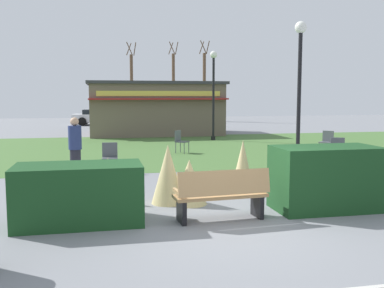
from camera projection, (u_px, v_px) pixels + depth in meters
name	position (u px, v px, depth m)	size (l,w,h in m)	color
ground_plane	(232.00, 228.00, 7.55)	(80.00, 80.00, 0.00)	slate
lawn_patch	(152.00, 149.00, 18.92)	(36.00, 12.00, 0.01)	#446B33
park_bench	(222.00, 195.00, 7.95)	(1.73, 0.65, 0.95)	tan
hedge_left	(79.00, 194.00, 7.78)	(2.19, 1.10, 1.05)	#19421E
hedge_right	(326.00, 178.00, 8.74)	(2.04, 1.10, 1.26)	#19421E
ornamental_grass_behind_left	(108.00, 180.00, 9.38)	(0.53, 0.53, 0.96)	#D1BC7F
ornamental_grass_behind_right	(168.00, 174.00, 9.25)	(0.70, 0.70, 1.24)	#D1BC7F
ornamental_grass_behind_center	(243.00, 167.00, 10.15)	(0.57, 0.57, 1.24)	#D1BC7F
ornamental_grass_behind_far	(189.00, 182.00, 9.19)	(0.73, 0.73, 0.94)	#D1BC7F
lamppost_mid	(300.00, 77.00, 13.47)	(0.36, 0.36, 4.48)	black
lamppost_far	(213.00, 85.00, 22.28)	(0.36, 0.36, 4.48)	black
food_kiosk	(155.00, 108.00, 26.15)	(7.74, 5.17, 3.05)	#6B5B4C
cafe_chair_west	(110.00, 155.00, 12.87)	(0.46, 0.46, 0.89)	#4C5156
cafe_chair_east	(327.00, 140.00, 17.24)	(0.62, 0.62, 0.89)	#4C5156
cafe_chair_center	(180.00, 140.00, 17.44)	(0.62, 0.62, 0.89)	#4C5156
cafe_chair_north	(338.00, 149.00, 14.41)	(0.57, 0.57, 0.89)	#4C5156
person_strolling	(75.00, 149.00, 11.61)	(0.34, 0.34, 1.69)	#23232D
parked_car_west_slot	(100.00, 117.00, 34.24)	(4.35, 2.36, 1.20)	silver
parked_car_center_slot	(167.00, 116.00, 35.31)	(4.26, 2.18, 1.20)	#2D6638
tree_left_bg	(173.00, 85.00, 40.89)	(0.91, 0.96, 7.16)	brown
tree_right_bg	(132.00, 86.00, 39.42)	(0.91, 0.96, 6.94)	brown
tree_center_bg	(204.00, 86.00, 38.98)	(0.91, 0.96, 7.03)	brown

